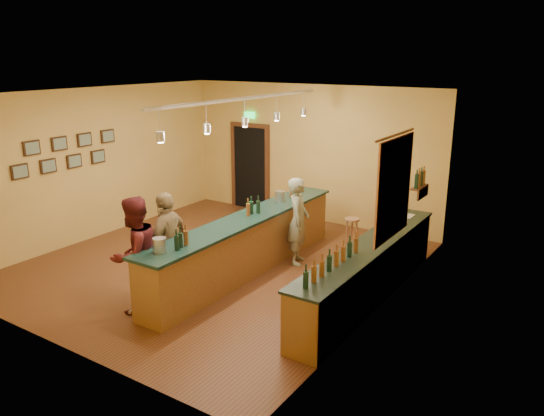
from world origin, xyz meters
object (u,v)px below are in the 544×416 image
Objects in this scene: customer_a at (135,255)px; customer_b at (168,244)px; back_counter at (368,271)px; tasting_bar at (246,241)px; bartender at (298,221)px; bar_stool at (352,225)px.

customer_a is 0.72m from customer_b.
customer_a reaches higher than back_counter.
tasting_bar reaches higher than back_counter.
customer_b is (0.00, 0.72, -0.04)m from customer_a.
customer_b is (-1.10, -2.33, 0.04)m from bartender.
customer_a is (-1.10, -3.04, 0.08)m from bartender.
bartender is (-1.75, 0.73, 0.35)m from back_counter.
tasting_bar is 1.09m from bartender.
back_counter is at bearing -135.70° from bartender.
back_counter is 1.92m from bartender.
customer_b is at bearing -114.15° from bar_stool.
customer_a is 1.04× the size of customer_b.
back_counter is 2.49× the size of customer_a.
customer_a is 4.65m from bar_stool.
customer_b is 3.98m from bar_stool.
bar_stool is at bearing 157.45° from customer_a.
customer_a reaches higher than tasting_bar.
tasting_bar is at bearing 163.55° from customer_a.
tasting_bar is 8.02× the size of bar_stool.
bartender is at bearing 157.38° from back_counter.
customer_b reaches higher than bar_stool.
bar_stool is (1.07, 2.20, -0.12)m from tasting_bar.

